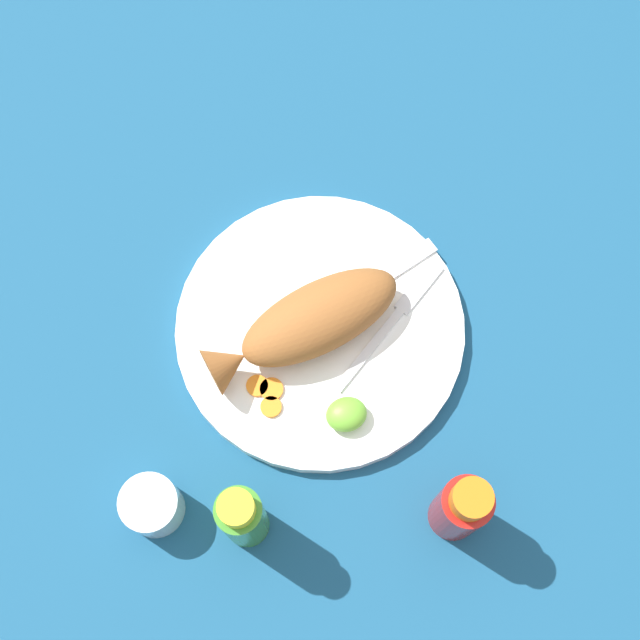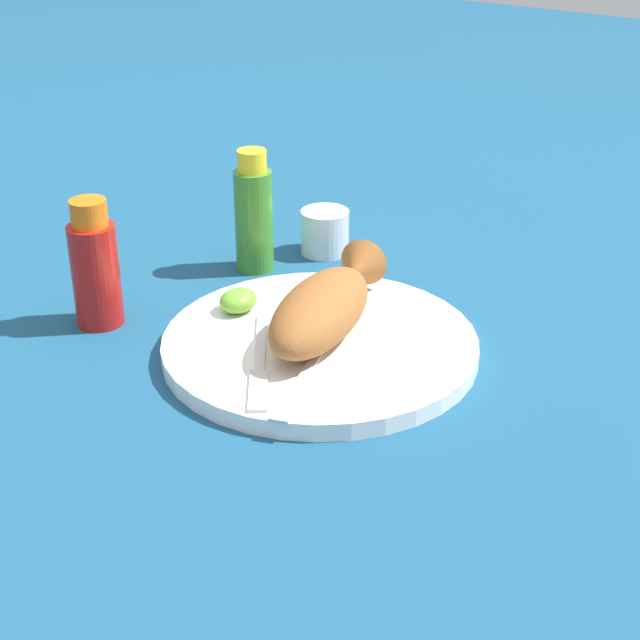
{
  "view_description": "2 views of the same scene",
  "coord_description": "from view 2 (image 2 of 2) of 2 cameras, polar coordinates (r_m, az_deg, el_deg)",
  "views": [
    {
      "loc": [
        -0.08,
        -0.3,
        0.94
      ],
      "look_at": [
        0.0,
        0.0,
        0.04
      ],
      "focal_mm": 50.0,
      "sensor_mm": 36.0,
      "label": 1
    },
    {
      "loc": [
        0.71,
        0.5,
        0.48
      ],
      "look_at": [
        0.0,
        0.0,
        0.04
      ],
      "focal_mm": 55.0,
      "sensor_mm": 36.0,
      "label": 2
    }
  ],
  "objects": [
    {
      "name": "fork_far",
      "position": [
        0.93,
        -3.54,
        -2.71
      ],
      "size": [
        0.16,
        0.12,
        0.0
      ],
      "rotation": [
        0.0,
        0.0,
        6.93
      ],
      "color": "silver",
      "rests_on": "main_plate"
    },
    {
      "name": "carrot_slice_far",
      "position": [
        1.07,
        -0.98,
        1.67
      ],
      "size": [
        0.02,
        0.02,
        0.0
      ],
      "primitive_type": "cylinder",
      "color": "orange",
      "rests_on": "main_plate"
    },
    {
      "name": "hot_sauce_bottle_red",
      "position": [
        1.05,
        -12.96,
        2.98
      ],
      "size": [
        0.05,
        0.05,
        0.14
      ],
      "color": "#B21914",
      "rests_on": "ground_plane"
    },
    {
      "name": "fork_near",
      "position": [
        0.91,
        -0.93,
        -3.31
      ],
      "size": [
        0.18,
        0.07,
        0.0
      ],
      "rotation": [
        0.0,
        0.0,
        6.62
      ],
      "color": "silver",
      "rests_on": "main_plate"
    },
    {
      "name": "fried_fish",
      "position": [
        0.98,
        0.29,
        0.83
      ],
      "size": [
        0.23,
        0.12,
        0.06
      ],
      "rotation": [
        0.0,
        0.0,
        0.23
      ],
      "color": "#935628",
      "rests_on": "main_plate"
    },
    {
      "name": "salt_cup",
      "position": [
        1.21,
        0.29,
        5.0
      ],
      "size": [
        0.06,
        0.06,
        0.05
      ],
      "color": "silver",
      "rests_on": "ground_plane"
    },
    {
      "name": "hot_sauce_bottle_green",
      "position": [
        1.15,
        -3.88,
        6.13
      ],
      "size": [
        0.05,
        0.05,
        0.15
      ],
      "color": "#3D8428",
      "rests_on": "ground_plane"
    },
    {
      "name": "lime_wedge_main",
      "position": [
        1.03,
        -4.72,
        1.17
      ],
      "size": [
        0.04,
        0.04,
        0.02
      ],
      "primitive_type": "ellipsoid",
      "color": "#6BB233",
      "rests_on": "main_plate"
    },
    {
      "name": "carrot_slice_near",
      "position": [
        1.06,
        0.44,
        1.48
      ],
      "size": [
        0.02,
        0.02,
        0.0
      ],
      "primitive_type": "cylinder",
      "color": "orange",
      "rests_on": "main_plate"
    },
    {
      "name": "ground_plane",
      "position": [
        0.99,
        0.0,
        -1.96
      ],
      "size": [
        4.0,
        4.0,
        0.0
      ],
      "primitive_type": "plane",
      "color": "navy"
    },
    {
      "name": "main_plate",
      "position": [
        0.98,
        0.0,
        -1.5
      ],
      "size": [
        0.32,
        0.32,
        0.02
      ],
      "primitive_type": "cylinder",
      "color": "white",
      "rests_on": "ground_plane"
    },
    {
      "name": "carrot_slice_mid",
      "position": [
        1.06,
        -0.33,
        1.32
      ],
      "size": [
        0.03,
        0.03,
        0.0
      ],
      "primitive_type": "cylinder",
      "color": "orange",
      "rests_on": "main_plate"
    }
  ]
}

